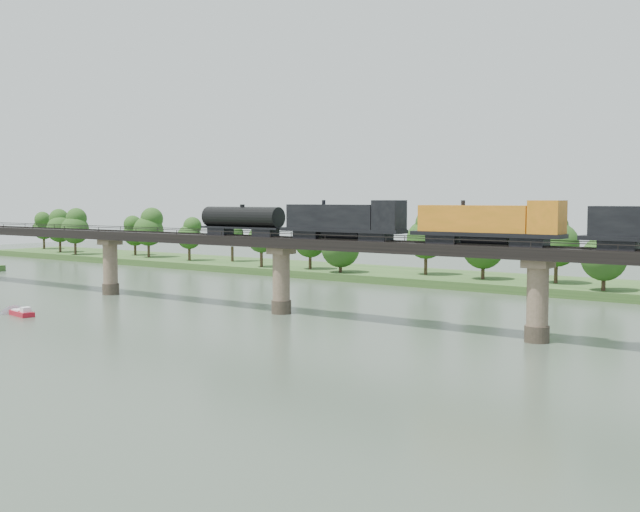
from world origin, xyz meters
The scene contains 7 objects.
ground centered at (0.00, 0.00, 0.00)m, with size 400.00×400.00×0.00m, color #344234.
far_bank centered at (0.00, 85.00, 0.80)m, with size 300.00×24.00×1.60m, color #2D4F1F.
bridge centered at (0.00, 30.00, 5.46)m, with size 236.00×30.00×11.50m.
bridge_superstructure centered at (0.00, 30.00, 11.79)m, with size 220.00×4.90×0.75m.
far_treeline centered at (-8.21, 80.52, 8.83)m, with size 289.06×17.54×13.60m.
freight_train centered at (25.95, 30.00, 14.16)m, with size 80.77×3.15×5.56m.
motorboat centered at (-28.98, 5.09, 0.49)m, with size 5.40×2.77×1.44m.
Camera 1 is at (76.57, -62.03, 17.26)m, focal length 45.00 mm.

